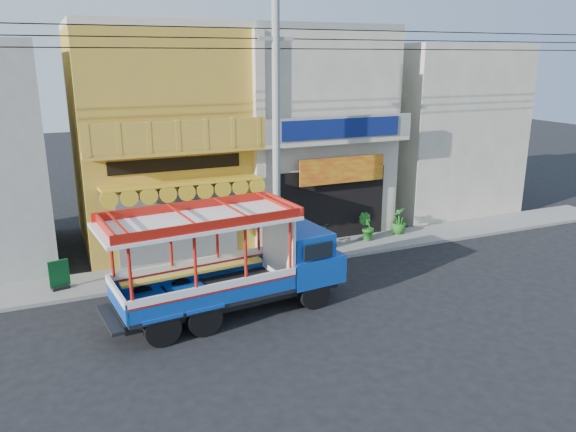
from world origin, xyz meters
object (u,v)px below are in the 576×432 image
(songthaew_truck, at_px, (244,260))
(potted_plant_b, at_px, (366,227))
(potted_plant_a, at_px, (315,237))
(potted_plant_c, at_px, (399,220))
(utility_pole, at_px, (280,121))
(green_sign, at_px, (59,277))

(songthaew_truck, height_order, potted_plant_b, songthaew_truck)
(potted_plant_a, relative_size, potted_plant_c, 0.93)
(potted_plant_b, bearing_deg, utility_pole, 56.39)
(utility_pole, xyz_separation_m, green_sign, (-7.18, 0.56, -4.52))
(utility_pole, bearing_deg, potted_plant_a, 23.30)
(potted_plant_b, bearing_deg, potted_plant_a, 48.44)
(utility_pole, height_order, potted_plant_a, utility_pole)
(potted_plant_c, bearing_deg, utility_pole, -43.99)
(potted_plant_b, bearing_deg, potted_plant_c, -128.68)
(utility_pole, bearing_deg, green_sign, 175.50)
(utility_pole, distance_m, potted_plant_b, 6.01)
(utility_pole, distance_m, green_sign, 8.51)
(songthaew_truck, xyz_separation_m, potted_plant_c, (8.03, 4.06, -0.86))
(utility_pole, distance_m, songthaew_truck, 5.11)
(potted_plant_c, bearing_deg, potted_plant_b, -47.59)
(utility_pole, relative_size, potted_plant_c, 25.77)
(utility_pole, relative_size, potted_plant_b, 25.90)
(utility_pole, xyz_separation_m, potted_plant_a, (1.69, 0.73, -4.41))
(green_sign, height_order, potted_plant_c, potted_plant_c)
(potted_plant_a, distance_m, potted_plant_c, 4.03)
(green_sign, relative_size, potted_plant_c, 0.86)
(songthaew_truck, relative_size, potted_plant_b, 6.42)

